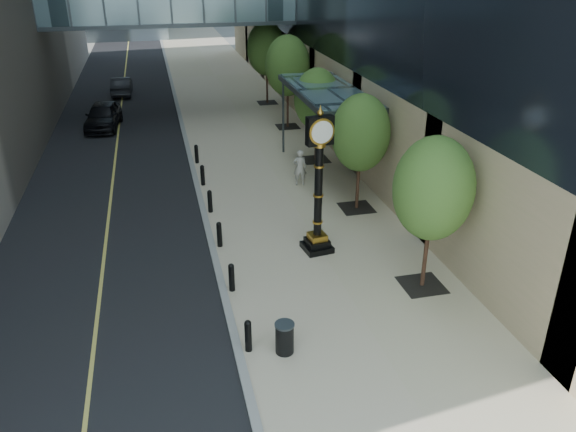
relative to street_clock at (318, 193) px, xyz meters
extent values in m
plane|color=gray|center=(-0.83, -6.24, -2.40)|extent=(320.00, 320.00, 0.00)
cube|color=black|center=(-7.83, 33.76, -2.39)|extent=(8.00, 180.00, 0.02)
cube|color=#C2B295|center=(0.17, 33.76, -2.37)|extent=(8.00, 180.00, 0.06)
cube|color=gray|center=(-3.83, 33.76, -2.37)|extent=(0.25, 180.00, 0.07)
cube|color=#383F44|center=(-3.83, 21.76, 3.65)|extent=(17.00, 4.20, 0.25)
cube|color=#383F44|center=(2.67, 7.76, 1.80)|extent=(3.00, 8.00, 0.25)
cube|color=slate|center=(2.67, 7.76, 1.95)|extent=(2.80, 7.80, 0.06)
cylinder|color=#383F44|center=(1.37, 4.06, -0.30)|extent=(0.12, 0.12, 4.20)
cylinder|color=#383F44|center=(1.37, 11.46, -0.30)|extent=(0.12, 0.12, 4.20)
cylinder|color=black|center=(-3.53, -5.24, -1.89)|extent=(0.20, 0.20, 0.90)
cylinder|color=black|center=(-3.53, -2.04, -1.89)|extent=(0.20, 0.20, 0.90)
cylinder|color=black|center=(-3.53, 1.16, -1.89)|extent=(0.20, 0.20, 0.90)
cylinder|color=black|center=(-3.53, 4.36, -1.89)|extent=(0.20, 0.20, 0.90)
cylinder|color=black|center=(-3.53, 7.56, -1.89)|extent=(0.20, 0.20, 0.90)
cylinder|color=black|center=(-3.53, 10.76, -1.89)|extent=(0.20, 0.20, 0.90)
cube|color=black|center=(2.77, -3.24, -2.33)|extent=(1.40, 1.40, 0.02)
cylinder|color=#492C1F|center=(2.77, -3.24, -0.95)|extent=(0.14, 0.14, 2.78)
ellipsoid|color=#375E22|center=(2.77, -3.24, 1.20)|extent=(2.55, 2.55, 3.40)
cube|color=black|center=(2.77, 3.26, -2.33)|extent=(1.40, 1.40, 0.02)
cylinder|color=#492C1F|center=(2.77, 3.26, -1.00)|extent=(0.14, 0.14, 2.69)
ellipsoid|color=#375E22|center=(2.77, 3.26, 1.08)|extent=(2.46, 2.46, 3.28)
cube|color=black|center=(2.77, 9.76, -2.33)|extent=(1.40, 1.40, 0.02)
cylinder|color=#492C1F|center=(2.77, 9.76, -1.03)|extent=(0.14, 0.14, 2.61)
ellipsoid|color=#375E22|center=(2.77, 9.76, 0.98)|extent=(2.39, 2.39, 3.19)
cube|color=black|center=(2.77, 16.26, -2.33)|extent=(1.40, 1.40, 0.02)
cylinder|color=#492C1F|center=(2.77, 16.26, -0.82)|extent=(0.14, 0.14, 3.04)
ellipsoid|color=#375E22|center=(2.77, 16.26, 1.53)|extent=(2.78, 2.78, 3.71)
cube|color=black|center=(2.77, 22.76, -2.33)|extent=(1.40, 1.40, 0.02)
cylinder|color=#492C1F|center=(2.77, 22.76, -0.80)|extent=(0.14, 0.14, 3.08)
ellipsoid|color=#375E22|center=(2.77, 22.76, 1.58)|extent=(2.82, 2.82, 3.76)
cube|color=black|center=(0.00, 0.00, -2.23)|extent=(1.14, 1.14, 0.22)
cube|color=black|center=(0.00, 0.00, -2.00)|extent=(0.89, 0.89, 0.22)
cube|color=gold|center=(0.00, 0.00, -1.78)|extent=(0.70, 0.70, 0.22)
cylinder|color=black|center=(0.00, 0.00, 0.08)|extent=(0.29, 0.29, 3.49)
cube|color=black|center=(0.00, 0.00, 2.33)|extent=(0.99, 0.46, 1.01)
cylinder|color=white|center=(0.00, 0.20, 2.33)|extent=(0.79, 0.15, 0.79)
cylinder|color=white|center=(0.00, -0.20, 2.33)|extent=(0.79, 0.15, 0.79)
sphere|color=gold|center=(0.00, 0.00, 2.94)|extent=(0.22, 0.22, 0.22)
cylinder|color=black|center=(-2.56, -5.54, -1.89)|extent=(0.62, 0.62, 0.90)
imported|color=#AFA9A0|center=(1.02, 6.51, -1.46)|extent=(0.70, 0.52, 1.76)
imported|color=black|center=(-8.70, 18.90, -1.57)|extent=(2.42, 4.96, 1.63)
imported|color=black|center=(-7.81, 28.24, -1.70)|extent=(1.57, 4.20, 1.37)
camera|label=1|loc=(-5.44, -17.90, 7.91)|focal=35.00mm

